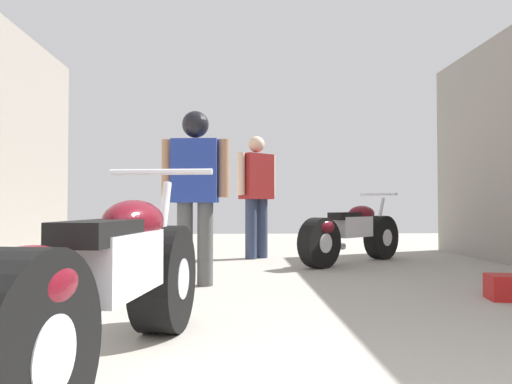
# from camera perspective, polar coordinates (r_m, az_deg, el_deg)

# --- Properties ---
(ground_plane) EXTENTS (16.48, 16.48, 0.00)m
(ground_plane) POSITION_cam_1_polar(r_m,az_deg,el_deg) (3.92, 2.47, -12.54)
(ground_plane) COLOR #9E998E
(motorcycle_maroon_cruiser) EXTENTS (0.66, 2.05, 0.95)m
(motorcycle_maroon_cruiser) POSITION_cam_1_polar(r_m,az_deg,el_deg) (2.15, -17.16, -10.98)
(motorcycle_maroon_cruiser) COLOR black
(motorcycle_maroon_cruiser) RESTS_ON ground_plane
(motorcycle_black_naked) EXTENTS (1.59, 1.42, 0.91)m
(motorcycle_black_naked) POSITION_cam_1_polar(r_m,az_deg,el_deg) (6.10, 11.47, -4.96)
(motorcycle_black_naked) COLOR black
(motorcycle_black_naked) RESTS_ON ground_plane
(mechanic_in_blue) EXTENTS (0.60, 0.51, 1.71)m
(mechanic_in_blue) POSITION_cam_1_polar(r_m,az_deg,el_deg) (6.54, 0.06, 0.36)
(mechanic_in_blue) COLOR #2D3851
(mechanic_in_blue) RESTS_ON ground_plane
(mechanic_with_helmet) EXTENTS (0.64, 0.26, 1.62)m
(mechanic_with_helmet) POSITION_cam_1_polar(r_m,az_deg,el_deg) (4.38, -7.41, 1.39)
(mechanic_with_helmet) COLOR #4C4C4C
(mechanic_with_helmet) RESTS_ON ground_plane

